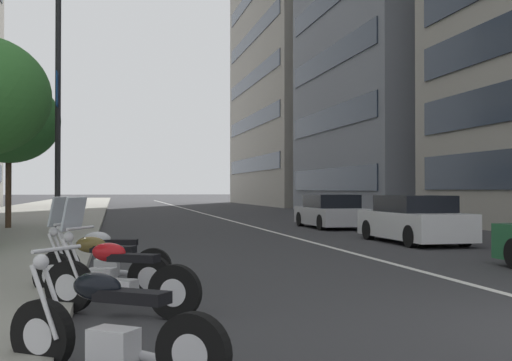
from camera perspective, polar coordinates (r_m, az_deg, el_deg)
The scene contains 11 objects.
sidewalk_right_plaza at distance 36.07m, azimuth -20.08°, elevation -3.16°, with size 160.00×8.50×0.15m, color gray.
lane_centre_stripe at distance 41.18m, azimuth -4.34°, elevation -3.01°, with size 110.00×0.16×0.01m, color silver.
motorcycle_under_tarp at distance 5.63m, azimuth -12.66°, elevation -12.86°, with size 1.36×1.80×1.09m.
motorcycle_second_in_row at distance 8.37m, azimuth -12.09°, elevation -8.62°, with size 1.17×1.93×1.50m.
motorcycle_nearest_camera at distance 9.69m, azimuth -13.70°, elevation -7.57°, with size 1.01×2.01×1.49m.
motorcycle_by_sign_pole at distance 11.09m, azimuth -13.25°, elevation -6.77°, with size 0.76×2.12×1.47m.
car_lead_in_lane at distance 19.80m, azimuth 13.77°, elevation -3.45°, with size 4.46×1.86×1.42m.
car_approaching_light at distance 26.81m, azimuth 6.60°, elevation -2.79°, with size 4.25×1.96×1.38m.
street_lamp_with_banners at distance 22.04m, azimuth -16.22°, elevation 9.92°, with size 1.26×2.58×9.44m.
street_tree_by_lamp_post at distance 26.11m, azimuth -21.03°, elevation 4.97°, with size 3.80×3.80×5.66m.
office_tower_mid_left at distance 49.51m, azimuth 18.34°, elevation 13.96°, with size 18.02×20.93×28.34m.
Camera 1 is at (-5.73, 5.84, 1.59)m, focal length 45.23 mm.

